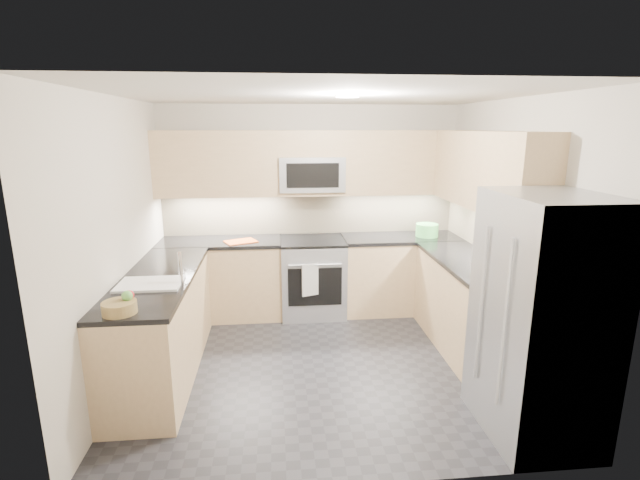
{
  "coord_description": "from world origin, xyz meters",
  "views": [
    {
      "loc": [
        -0.43,
        -4.07,
        2.24
      ],
      "look_at": [
        0.0,
        0.35,
        1.15
      ],
      "focal_mm": 26.0,
      "sensor_mm": 36.0,
      "label": 1
    }
  ],
  "objects_px": {
    "refrigerator": "(541,318)",
    "fruit_basket": "(119,308)",
    "utensil_bowl": "(427,230)",
    "gas_range": "(313,277)",
    "microwave": "(311,174)",
    "cutting_board": "(241,242)"
  },
  "relations": [
    {
      "from": "refrigerator",
      "to": "fruit_basket",
      "type": "distance_m",
      "value": 3.02
    },
    {
      "from": "utensil_bowl",
      "to": "fruit_basket",
      "type": "relative_size",
      "value": 1.11
    },
    {
      "from": "gas_range",
      "to": "refrigerator",
      "type": "relative_size",
      "value": 0.51
    },
    {
      "from": "microwave",
      "to": "cutting_board",
      "type": "distance_m",
      "value": 1.15
    },
    {
      "from": "gas_range",
      "to": "cutting_board",
      "type": "distance_m",
      "value": 0.98
    },
    {
      "from": "microwave",
      "to": "cutting_board",
      "type": "bearing_deg",
      "value": -166.57
    },
    {
      "from": "microwave",
      "to": "refrigerator",
      "type": "xyz_separation_m",
      "value": [
        1.45,
        -2.55,
        -0.8
      ]
    },
    {
      "from": "cutting_board",
      "to": "utensil_bowl",
      "type": "bearing_deg",
      "value": 1.79
    },
    {
      "from": "gas_range",
      "to": "refrigerator",
      "type": "bearing_deg",
      "value": -59.12
    },
    {
      "from": "refrigerator",
      "to": "utensil_bowl",
      "type": "bearing_deg",
      "value": 91.23
    },
    {
      "from": "cutting_board",
      "to": "refrigerator",
      "type": "bearing_deg",
      "value": -45.72
    },
    {
      "from": "gas_range",
      "to": "fruit_basket",
      "type": "height_order",
      "value": "fruit_basket"
    },
    {
      "from": "microwave",
      "to": "utensil_bowl",
      "type": "bearing_deg",
      "value": -5.34
    },
    {
      "from": "microwave",
      "to": "utensil_bowl",
      "type": "distance_m",
      "value": 1.56
    },
    {
      "from": "utensil_bowl",
      "to": "cutting_board",
      "type": "bearing_deg",
      "value": -178.21
    },
    {
      "from": "microwave",
      "to": "refrigerator",
      "type": "distance_m",
      "value": 3.04
    },
    {
      "from": "refrigerator",
      "to": "utensil_bowl",
      "type": "xyz_separation_m",
      "value": [
        -0.05,
        2.42,
        0.12
      ]
    },
    {
      "from": "utensil_bowl",
      "to": "cutting_board",
      "type": "xyz_separation_m",
      "value": [
        -2.24,
        -0.07,
        -0.07
      ]
    },
    {
      "from": "microwave",
      "to": "fruit_basket",
      "type": "xyz_separation_m",
      "value": [
        -1.56,
        -2.26,
        -0.72
      ]
    },
    {
      "from": "microwave",
      "to": "refrigerator",
      "type": "relative_size",
      "value": 0.42
    },
    {
      "from": "fruit_basket",
      "to": "microwave",
      "type": "bearing_deg",
      "value": 55.43
    },
    {
      "from": "fruit_basket",
      "to": "refrigerator",
      "type": "bearing_deg",
      "value": -5.54
    }
  ]
}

